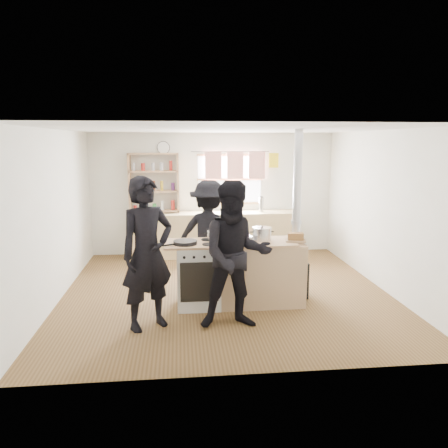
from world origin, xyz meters
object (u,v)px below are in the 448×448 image
at_px(cooking_island, 240,273).
at_px(roast_tray, 238,238).
at_px(stockpot_stove, 214,235).
at_px(stockpot_counter, 262,234).
at_px(person_near_right, 236,256).
at_px(skillet_greens, 185,242).
at_px(person_near_left, 147,254).
at_px(person_far, 209,234).
at_px(thermos, 261,204).
at_px(flue_heater, 295,255).
at_px(bread_board, 296,238).

height_order(cooking_island, roast_tray, roast_tray).
bearing_deg(roast_tray, stockpot_stove, 163.21).
relative_size(stockpot_counter, person_near_right, 0.15).
height_order(skillet_greens, roast_tray, roast_tray).
height_order(person_near_left, person_far, person_near_left).
bearing_deg(person_near_right, stockpot_counter, 58.45).
distance_m(thermos, flue_heater, 2.56).
relative_size(stockpot_stove, stockpot_counter, 0.77).
height_order(cooking_island, skillet_greens, skillet_greens).
relative_size(stockpot_counter, flue_heater, 0.11).
distance_m(roast_tray, stockpot_counter, 0.36).
distance_m(cooking_island, person_near_right, 0.91).
bearing_deg(thermos, cooking_island, -106.60).
relative_size(thermos, person_near_left, 0.16).
bearing_deg(skillet_greens, person_near_right, -47.95).
xyz_separation_m(cooking_island, person_near_left, (-1.25, -0.67, 0.49)).
xyz_separation_m(roast_tray, flue_heater, (0.90, 0.20, -0.33)).
bearing_deg(stockpot_counter, bread_board, -15.53).
relative_size(stockpot_stove, flue_heater, 0.08).
relative_size(cooking_island, person_near_left, 1.03).
height_order(cooking_island, stockpot_counter, stockpot_counter).
bearing_deg(thermos, bread_board, -90.82).
relative_size(roast_tray, flue_heater, 0.16).
bearing_deg(roast_tray, stockpot_counter, 2.16).
distance_m(cooking_island, flue_heater, 0.92).
xyz_separation_m(skillet_greens, stockpot_counter, (1.10, 0.15, 0.06)).
distance_m(skillet_greens, bread_board, 1.56).
height_order(thermos, cooking_island, thermos).
xyz_separation_m(thermos, person_near_right, (-0.99, -3.54, -0.12)).
height_order(thermos, bread_board, thermos).
height_order(roast_tray, person_far, person_far).
xyz_separation_m(roast_tray, stockpot_counter, (0.35, 0.01, 0.05)).
bearing_deg(stockpot_stove, person_near_right, -78.04).
height_order(thermos, person_near_left, person_near_left).
height_order(stockpot_stove, stockpot_counter, stockpot_counter).
bearing_deg(stockpot_stove, roast_tray, -16.79).
relative_size(cooking_island, person_far, 1.14).
bearing_deg(stockpot_counter, skillet_greens, -172.25).
bearing_deg(bread_board, stockpot_counter, 164.47).
distance_m(thermos, stockpot_stove, 2.88).
bearing_deg(flue_heater, roast_tray, -167.79).
height_order(stockpot_counter, person_near_left, person_near_left).
bearing_deg(stockpot_counter, person_near_right, -120.23).
bearing_deg(person_near_left, bread_board, -15.09).
relative_size(stockpot_stove, person_far, 0.12).
bearing_deg(person_near_right, thermos, 73.12).
bearing_deg(cooking_island, roast_tray, 122.25).
relative_size(skillet_greens, roast_tray, 1.09).
xyz_separation_m(stockpot_counter, bread_board, (0.46, -0.13, -0.04)).
bearing_deg(cooking_island, flue_heater, 15.42).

